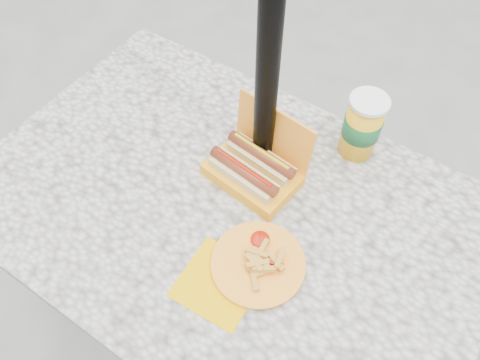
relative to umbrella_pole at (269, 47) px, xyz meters
The scene contains 6 objects.
ground 1.11m from the umbrella_pole, 90.00° to the right, with size 60.00×60.00×0.00m, color slate.
picnic_table 0.49m from the umbrella_pole, 90.00° to the right, with size 1.20×0.80×0.75m.
umbrella_pole is the anchor object (origin of this frame).
hotdog_box 0.32m from the umbrella_pole, 77.51° to the right, with size 0.23×0.18×0.18m.
fries_plate 0.45m from the umbrella_pole, 60.84° to the right, with size 0.23×0.27×0.04m.
soda_cup 0.36m from the umbrella_pole, 41.60° to the left, with size 0.09×0.09×0.18m.
Camera 1 is at (0.36, -0.48, 1.68)m, focal length 35.00 mm.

